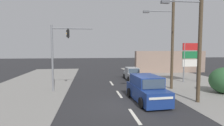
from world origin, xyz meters
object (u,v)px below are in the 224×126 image
(shopping_plaza_sign, at_px, (191,57))
(suv_receding_far, at_px, (147,89))
(traffic_signal_mast, at_px, (58,49))
(hatchback_oncoming_near, at_px, (132,74))
(utility_pole_foreground_right, at_px, (199,28))
(utility_pole_midground_right, at_px, (171,32))

(shopping_plaza_sign, bearing_deg, suv_receding_far, -138.47)
(traffic_signal_mast, relative_size, shopping_plaza_sign, 1.30)
(shopping_plaza_sign, xyz_separation_m, hatchback_oncoming_near, (-6.38, 2.53, -2.28))
(suv_receding_far, bearing_deg, traffic_signal_mast, 149.35)
(suv_receding_far, bearing_deg, hatchback_oncoming_near, 82.01)
(utility_pole_foreground_right, relative_size, hatchback_oncoming_near, 2.68)
(utility_pole_midground_right, bearing_deg, hatchback_oncoming_near, 112.18)
(utility_pole_foreground_right, xyz_separation_m, traffic_signal_mast, (-10.35, 4.85, -1.46))
(shopping_plaza_sign, height_order, suv_receding_far, shopping_plaza_sign)
(utility_pole_foreground_right, xyz_separation_m, hatchback_oncoming_near, (-2.13, 10.10, -4.59))
(hatchback_oncoming_near, bearing_deg, suv_receding_far, -97.99)
(utility_pole_midground_right, xyz_separation_m, suv_receding_far, (-3.63, -3.66, -4.62))
(shopping_plaza_sign, distance_m, hatchback_oncoming_near, 7.23)
(utility_pole_foreground_right, distance_m, traffic_signal_mast, 11.52)
(utility_pole_midground_right, xyz_separation_m, traffic_signal_mast, (-10.54, 0.44, -1.67))
(utility_pole_foreground_right, height_order, hatchback_oncoming_near, utility_pole_foreground_right)
(shopping_plaza_sign, bearing_deg, traffic_signal_mast, -169.44)
(utility_pole_midground_right, relative_size, shopping_plaza_sign, 2.23)
(utility_pole_midground_right, xyz_separation_m, hatchback_oncoming_near, (-2.32, 5.69, -4.80))
(shopping_plaza_sign, relative_size, suv_receding_far, 1.00)
(utility_pole_midground_right, height_order, suv_receding_far, utility_pole_midground_right)
(utility_pole_foreground_right, bearing_deg, utility_pole_midground_right, 87.59)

